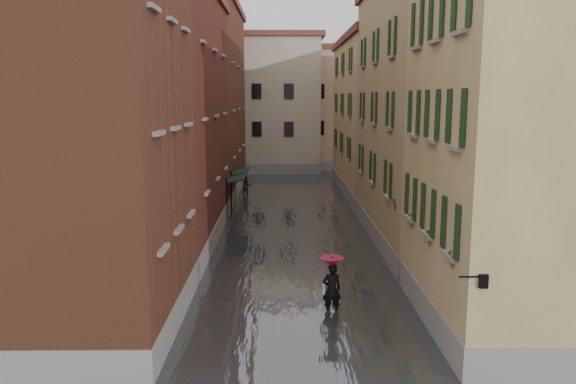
{
  "coord_description": "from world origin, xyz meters",
  "views": [
    {
      "loc": [
        -0.67,
        -19.38,
        7.55
      ],
      "look_at": [
        -0.38,
        7.2,
        3.0
      ],
      "focal_mm": 35.0,
      "sensor_mm": 36.0,
      "label": 1
    }
  ],
  "objects": [
    {
      "name": "building_right_far",
      "position": [
        7.0,
        24.0,
        5.75
      ],
      "size": [
        6.0,
        16.0,
        11.5
      ],
      "primitive_type": "cube",
      "color": "#9C8A50",
      "rests_on": "ground"
    },
    {
      "name": "awning_far",
      "position": [
        -3.49,
        18.03,
        2.46
      ],
      "size": [
        1.09,
        2.92,
        2.8
      ],
      "color": "black",
      "rests_on": "ground"
    },
    {
      "name": "building_left_near",
      "position": [
        -7.0,
        -2.0,
        6.5
      ],
      "size": [
        6.0,
        8.0,
        13.0
      ],
      "primitive_type": "cube",
      "color": "brown",
      "rests_on": "ground"
    },
    {
      "name": "building_left_mid",
      "position": [
        -7.0,
        9.0,
        6.25
      ],
      "size": [
        6.0,
        14.0,
        12.5
      ],
      "primitive_type": "cube",
      "color": "#5A231C",
      "rests_on": "ground"
    },
    {
      "name": "building_right_mid",
      "position": [
        7.0,
        9.0,
        6.5
      ],
      "size": [
        6.0,
        14.0,
        13.0
      ],
      "primitive_type": "cube",
      "color": "tan",
      "rests_on": "ground"
    },
    {
      "name": "building_end_pink",
      "position": [
        6.0,
        40.0,
        6.0
      ],
      "size": [
        10.0,
        9.0,
        12.0
      ],
      "primitive_type": "cube",
      "color": "tan",
      "rests_on": "ground"
    },
    {
      "name": "building_left_far",
      "position": [
        -7.0,
        24.0,
        7.0
      ],
      "size": [
        6.0,
        16.0,
        14.0
      ],
      "primitive_type": "cube",
      "color": "brown",
      "rests_on": "ground"
    },
    {
      "name": "building_end_cream",
      "position": [
        -3.0,
        38.0,
        6.5
      ],
      "size": [
        12.0,
        9.0,
        13.0
      ],
      "primitive_type": "cube",
      "color": "beige",
      "rests_on": "ground"
    },
    {
      "name": "ground",
      "position": [
        0.0,
        0.0,
        0.0
      ],
      "size": [
        120.0,
        120.0,
        0.0
      ],
      "primitive_type": "plane",
      "color": "#57575A",
      "rests_on": "ground"
    },
    {
      "name": "building_right_near",
      "position": [
        7.0,
        -2.0,
        5.75
      ],
      "size": [
        6.0,
        8.0,
        11.5
      ],
      "primitive_type": "cube",
      "color": "#9C8A50",
      "rests_on": "ground"
    },
    {
      "name": "window_planters",
      "position": [
        4.12,
        -0.89,
        3.51
      ],
      "size": [
        0.59,
        8.73,
        0.84
      ],
      "color": "brown",
      "rests_on": "ground"
    },
    {
      "name": "pedestrian_main",
      "position": [
        1.05,
        -0.76,
        1.19
      ],
      "size": [
        0.86,
        0.86,
        2.06
      ],
      "color": "black",
      "rests_on": "ground"
    },
    {
      "name": "pedestrian_far",
      "position": [
        -3.35,
        22.54,
        0.81
      ],
      "size": [
        0.93,
        0.81,
        1.62
      ],
      "primitive_type": "imported",
      "rotation": [
        0.0,
        0.0,
        0.28
      ],
      "color": "black",
      "rests_on": "ground"
    },
    {
      "name": "wall_lantern",
      "position": [
        4.33,
        -6.0,
        3.01
      ],
      "size": [
        0.71,
        0.22,
        0.35
      ],
      "color": "black",
      "rests_on": "ground"
    },
    {
      "name": "awning_near",
      "position": [
        -3.49,
        14.84,
        2.46
      ],
      "size": [
        1.09,
        2.72,
        2.8
      ],
      "color": "black",
      "rests_on": "ground"
    },
    {
      "name": "floodwater",
      "position": [
        0.0,
        13.0,
        0.1
      ],
      "size": [
        10.0,
        60.0,
        0.2
      ],
      "primitive_type": "cube",
      "color": "#494D51",
      "rests_on": "ground"
    }
  ]
}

